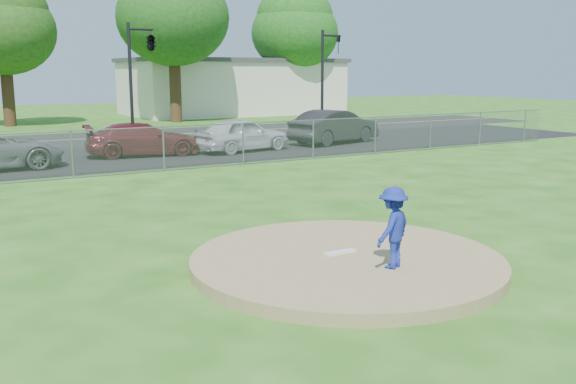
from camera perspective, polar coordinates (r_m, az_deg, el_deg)
name	(u,v)px	position (r m, az deg, el deg)	size (l,w,h in m)	color
ground	(155,182)	(19.99, -11.70, 0.86)	(120.00, 120.00, 0.00)	#235813
pitchers_mound	(347,262)	(11.19, 5.23, -6.18)	(5.40, 5.40, 0.20)	#917A4F
pitching_rubber	(340,252)	(11.31, 4.64, -5.35)	(0.60, 0.15, 0.04)	white
chain_link_fence	(135,151)	(21.76, -13.49, 3.57)	(40.00, 0.06, 1.50)	gray
parking_lot	(100,158)	(26.16, -16.33, 2.95)	(50.00, 8.00, 0.01)	black
street	(61,140)	(33.44, -19.53, 4.37)	(60.00, 7.00, 0.01)	black
commercial_building	(232,86)	(51.73, -4.99, 9.36)	(16.40, 9.40, 4.30)	beige
tree_center	(2,18)	(43.12, -24.08, 13.97)	(6.16, 6.16, 9.84)	#382214
tree_right	(173,3)	(43.67, -10.22, 16.21)	(7.28, 7.28, 11.63)	#3A2515
tree_far_right	(295,22)	(51.11, 0.61, 14.88)	(6.72, 6.72, 10.74)	#382314
traffic_signal_center	(149,44)	(32.37, -12.27, 12.72)	(1.42, 2.48, 5.60)	black
traffic_signal_right	(326,71)	(36.90, 3.39, 10.72)	(1.28, 0.20, 5.60)	black
pitcher	(393,227)	(10.46, 9.30, -3.13)	(0.86, 0.49, 1.33)	navy
parked_car_darkred	(143,139)	(26.26, -12.76, 4.59)	(1.83, 4.51, 1.31)	maroon
parked_car_pearl	(242,135)	(27.11, -4.11, 5.12)	(1.66, 4.14, 1.41)	silver
parked_car_charcoal	(335,127)	(30.16, 4.17, 5.82)	(1.65, 4.73, 1.56)	#232326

